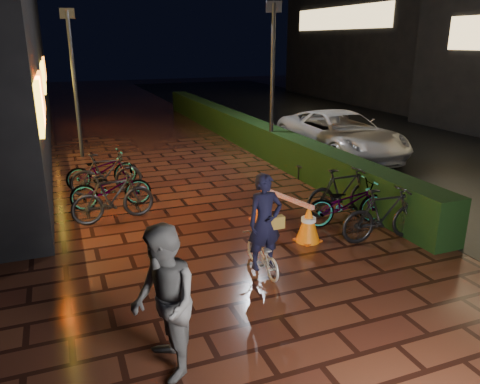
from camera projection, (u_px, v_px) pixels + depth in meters
name	position (u px, v px, depth m)	size (l,w,h in m)	color
ground	(244.00, 238.00, 9.27)	(80.00, 80.00, 0.00)	#381911
asphalt_road	(424.00, 149.00, 16.82)	(11.00, 60.00, 0.01)	black
hedge	(246.00, 131.00, 17.34)	(0.70, 20.00, 1.00)	black
bystander_person	(164.00, 303.00, 5.24)	(0.90, 0.70, 1.85)	#5A5A5C
van	(341.00, 134.00, 15.59)	(2.44, 5.30, 1.47)	silver
lamp_post_hedge	(272.00, 78.00, 14.17)	(0.45, 0.25, 4.81)	black
lamp_post_sf	(74.00, 78.00, 14.92)	(0.45, 0.14, 4.66)	black
cyclist	(264.00, 237.00, 7.71)	(0.63, 1.21, 1.73)	silver
traffic_barrier	(284.00, 213.00, 9.54)	(0.88, 1.86, 0.76)	orange
cart_assembly	(309.00, 162.00, 12.97)	(0.65, 0.71, 0.99)	black
parked_bikes_storefront	(107.00, 181.00, 11.23)	(1.91, 3.34, 1.07)	black
parked_bikes_hedge	(356.00, 203.00, 9.71)	(2.09, 2.09, 1.07)	black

